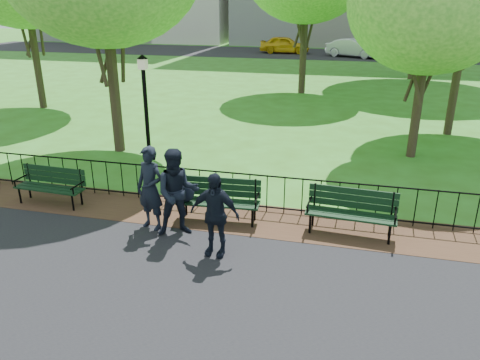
% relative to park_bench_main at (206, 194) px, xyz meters
% --- Properties ---
extents(ground, '(120.00, 120.00, 0.00)m').
position_rel_park_bench_main_xyz_m(ground, '(-0.19, -1.26, -0.62)').
color(ground, '#33661A').
extents(dirt_strip, '(60.00, 1.60, 0.01)m').
position_rel_park_bench_main_xyz_m(dirt_strip, '(-0.19, 0.24, -0.61)').
color(dirt_strip, '#352315').
rests_on(dirt_strip, ground).
extents(far_street, '(70.00, 9.00, 0.01)m').
position_rel_park_bench_main_xyz_m(far_street, '(-0.19, 33.74, -0.62)').
color(far_street, black).
rests_on(far_street, ground).
extents(iron_fence, '(24.06, 0.06, 1.00)m').
position_rel_park_bench_main_xyz_m(iron_fence, '(-0.19, 0.74, -0.12)').
color(iron_fence, black).
rests_on(iron_fence, ground).
extents(park_bench_main, '(1.83, 0.68, 1.02)m').
position_rel_park_bench_main_xyz_m(park_bench_main, '(0.00, 0.00, 0.00)').
color(park_bench_main, black).
rests_on(park_bench_main, ground).
extents(park_bench_left_a, '(1.70, 0.60, 0.95)m').
position_rel_park_bench_main_xyz_m(park_bench_left_a, '(-3.84, -0.00, -0.08)').
color(park_bench_left_a, black).
rests_on(park_bench_left_a, ground).
extents(park_bench_right_a, '(1.86, 0.69, 1.03)m').
position_rel_park_bench_main_xyz_m(park_bench_right_a, '(3.09, 0.14, -0.03)').
color(park_bench_right_a, black).
rests_on(park_bench_right_a, ground).
extents(lamppost, '(0.29, 0.29, 3.25)m').
position_rel_park_bench_main_xyz_m(lamppost, '(-2.43, 2.43, 1.15)').
color(lamppost, black).
rests_on(lamppost, ground).
extents(tree_near_e, '(4.62, 4.62, 6.44)m').
position_rel_park_bench_main_xyz_m(tree_near_e, '(4.79, 5.80, 3.84)').
color(tree_near_e, '#2D2116').
rests_on(tree_near_e, ground).
extents(person_left, '(0.75, 0.60, 1.79)m').
position_rel_park_bench_main_xyz_m(person_left, '(-1.00, -0.63, 0.28)').
color(person_left, black).
rests_on(person_left, asphalt_path).
extents(person_mid, '(1.00, 0.79, 1.83)m').
position_rel_park_bench_main_xyz_m(person_mid, '(-0.35, -0.75, 0.31)').
color(person_mid, black).
rests_on(person_mid, asphalt_path).
extents(person_right, '(0.99, 0.47, 1.65)m').
position_rel_park_bench_main_xyz_m(person_right, '(0.61, -1.36, 0.21)').
color(person_right, black).
rests_on(person_right, asphalt_path).
extents(taxi, '(4.37, 1.85, 1.47)m').
position_rel_park_bench_main_xyz_m(taxi, '(-3.50, 33.50, 0.12)').
color(taxi, gold).
rests_on(taxi, far_street).
extents(sedan_silver, '(4.74, 3.19, 1.48)m').
position_rel_park_bench_main_xyz_m(sedan_silver, '(2.46, 31.94, 0.13)').
color(sedan_silver, '#B9BBC2').
rests_on(sedan_silver, far_street).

